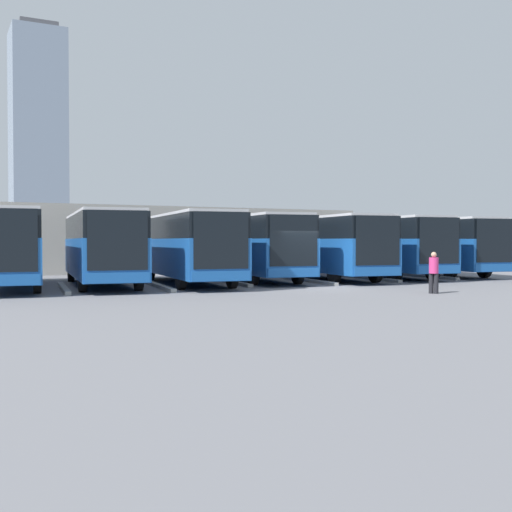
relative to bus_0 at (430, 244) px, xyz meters
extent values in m
plane|color=slate|center=(11.88, 6.05, -1.86)|extent=(600.00, 600.00, 0.00)
cube|color=#19519E|center=(0.00, -0.02, -0.55)|extent=(3.87, 11.53, 1.72)
cube|color=black|center=(0.00, -0.02, 0.83)|extent=(3.81, 11.36, 1.05)
cube|color=black|center=(0.66, 5.61, 0.22)|extent=(2.24, 0.30, 2.27)
cube|color=#19519E|center=(0.67, 5.62, -1.19)|extent=(2.42, 0.35, 0.40)
cube|color=silver|center=(0.00, -0.02, 1.42)|extent=(3.72, 11.07, 0.12)
cylinder|color=black|center=(-0.71, 3.60, -1.35)|extent=(0.42, 1.05, 1.02)
cylinder|color=black|center=(1.53, 3.33, -1.35)|extent=(0.42, 1.05, 1.02)
cylinder|color=black|center=(-1.54, -3.37, -1.35)|extent=(0.42, 1.05, 1.02)
cylinder|color=black|center=(0.71, -3.63, -1.35)|extent=(0.42, 1.05, 1.02)
cube|color=#9E9E99|center=(1.98, 1.68, -1.78)|extent=(0.97, 6.18, 0.15)
cube|color=#19519E|center=(3.96, 0.24, -0.55)|extent=(3.87, 11.53, 1.72)
cube|color=black|center=(3.96, 0.24, 0.83)|extent=(3.81, 11.36, 1.05)
cube|color=black|center=(4.63, 5.87, 0.22)|extent=(2.24, 0.30, 2.27)
cube|color=#19519E|center=(4.63, 5.87, -1.19)|extent=(2.42, 0.35, 0.40)
cube|color=silver|center=(3.96, 0.24, 1.42)|extent=(3.72, 11.07, 0.12)
cylinder|color=black|center=(3.25, 3.85, -1.35)|extent=(0.42, 1.05, 1.02)
cylinder|color=black|center=(5.49, 3.59, -1.35)|extent=(0.42, 1.05, 1.02)
cylinder|color=black|center=(2.42, -3.11, -1.35)|extent=(0.42, 1.05, 1.02)
cylinder|color=black|center=(4.67, -3.38, -1.35)|extent=(0.42, 1.05, 1.02)
cube|color=#9E9E99|center=(5.94, 1.93, -1.78)|extent=(0.97, 6.18, 0.15)
cube|color=#19519E|center=(7.92, 0.58, -0.55)|extent=(3.87, 11.53, 1.72)
cube|color=black|center=(7.92, 0.58, 0.83)|extent=(3.81, 11.36, 1.05)
cube|color=black|center=(8.59, 6.21, 0.22)|extent=(2.24, 0.30, 2.27)
cube|color=#19519E|center=(8.59, 6.21, -1.19)|extent=(2.42, 0.35, 0.40)
cube|color=silver|center=(7.92, 0.58, 1.42)|extent=(3.72, 11.07, 0.12)
cylinder|color=black|center=(7.21, 4.19, -1.35)|extent=(0.42, 1.05, 1.02)
cylinder|color=black|center=(9.45, 3.93, -1.35)|extent=(0.42, 1.05, 1.02)
cylinder|color=black|center=(6.38, -2.77, -1.35)|extent=(0.42, 1.05, 1.02)
cylinder|color=black|center=(8.63, -3.04, -1.35)|extent=(0.42, 1.05, 1.02)
cube|color=#9E9E99|center=(9.90, 2.28, -1.78)|extent=(0.97, 6.18, 0.15)
cube|color=#19519E|center=(11.88, -0.20, -0.55)|extent=(3.87, 11.53, 1.72)
cube|color=black|center=(11.88, -0.20, 0.83)|extent=(3.81, 11.36, 1.05)
cube|color=black|center=(12.55, 5.43, 0.22)|extent=(2.24, 0.30, 2.27)
cube|color=#19519E|center=(12.55, 5.44, -1.19)|extent=(2.42, 0.35, 0.40)
cube|color=silver|center=(11.88, -0.20, 1.42)|extent=(3.72, 11.07, 0.12)
cylinder|color=black|center=(11.17, 3.42, -1.35)|extent=(0.42, 1.05, 1.02)
cylinder|color=black|center=(13.41, 3.15, -1.35)|extent=(0.42, 1.05, 1.02)
cylinder|color=black|center=(10.35, -3.55, -1.35)|extent=(0.42, 1.05, 1.02)
cylinder|color=black|center=(12.59, -3.81, -1.35)|extent=(0.42, 1.05, 1.02)
cube|color=#9E9E99|center=(13.86, 1.50, -1.78)|extent=(0.97, 6.18, 0.15)
cube|color=#19519E|center=(15.84, 0.97, -0.55)|extent=(3.87, 11.53, 1.72)
cube|color=black|center=(15.84, 0.97, 0.83)|extent=(3.81, 11.36, 1.05)
cube|color=black|center=(16.51, 6.60, 0.22)|extent=(2.24, 0.30, 2.27)
cube|color=#19519E|center=(16.51, 6.60, -1.19)|extent=(2.42, 0.35, 0.40)
cube|color=silver|center=(15.84, 0.97, 1.42)|extent=(3.72, 11.07, 0.12)
cylinder|color=black|center=(15.13, 4.58, -1.35)|extent=(0.42, 1.05, 1.02)
cylinder|color=black|center=(17.38, 4.31, -1.35)|extent=(0.42, 1.05, 1.02)
cylinder|color=black|center=(14.31, -2.38, -1.35)|extent=(0.42, 1.05, 1.02)
cylinder|color=black|center=(16.55, -2.65, -1.35)|extent=(0.42, 1.05, 1.02)
cube|color=#9E9E99|center=(17.82, 2.66, -1.78)|extent=(0.97, 6.18, 0.15)
cube|color=#19519E|center=(19.80, 0.34, -0.55)|extent=(3.87, 11.53, 1.72)
cube|color=black|center=(19.80, 0.34, 0.83)|extent=(3.81, 11.36, 1.05)
cube|color=black|center=(20.47, 5.97, 0.22)|extent=(2.24, 0.30, 2.27)
cube|color=#19519E|center=(20.47, 5.98, -1.19)|extent=(2.42, 0.35, 0.40)
cube|color=silver|center=(19.80, 0.34, 1.42)|extent=(3.72, 11.07, 0.12)
cylinder|color=black|center=(19.09, 3.96, -1.35)|extent=(0.42, 1.05, 1.02)
cylinder|color=black|center=(21.34, 3.69, -1.35)|extent=(0.42, 1.05, 1.02)
cylinder|color=black|center=(18.27, -3.01, -1.35)|extent=(0.42, 1.05, 1.02)
cylinder|color=black|center=(20.51, -3.27, -1.35)|extent=(0.42, 1.05, 1.02)
cube|color=#9E9E99|center=(21.78, 2.04, -1.78)|extent=(0.97, 6.18, 0.15)
cube|color=#19519E|center=(23.76, -0.02, -0.55)|extent=(3.87, 11.53, 1.72)
cube|color=black|center=(23.76, -0.02, 0.83)|extent=(3.81, 11.36, 1.05)
cube|color=black|center=(24.43, 5.62, 0.22)|extent=(2.24, 0.30, 2.27)
cube|color=#19519E|center=(24.43, 5.62, -1.19)|extent=(2.42, 0.35, 0.40)
cube|color=silver|center=(23.76, -0.02, 1.42)|extent=(3.72, 11.07, 0.12)
cylinder|color=black|center=(23.05, 3.60, -1.35)|extent=(0.42, 1.05, 1.02)
cylinder|color=black|center=(22.23, -3.36, -1.35)|extent=(0.42, 1.05, 1.02)
cylinder|color=black|center=(9.14, 10.64, -1.46)|extent=(0.25, 0.25, 0.79)
cylinder|color=black|center=(9.24, 10.47, -1.46)|extent=(0.25, 0.25, 0.79)
cylinder|color=#D13375|center=(9.19, 10.56, -0.76)|extent=(0.49, 0.49, 0.62)
sphere|color=tan|center=(9.19, 10.56, -0.34)|extent=(0.21, 0.21, 0.21)
cube|color=#A8A399|center=(11.88, -15.52, 0.30)|extent=(26.33, 11.40, 4.33)
cube|color=silver|center=(11.88, -22.72, 2.22)|extent=(26.33, 3.00, 0.24)
cylinder|color=slate|center=(2.66, -23.82, 0.18)|extent=(0.20, 0.20, 4.08)
cylinder|color=slate|center=(21.10, -23.82, 0.18)|extent=(0.20, 0.20, 4.08)
cube|color=#7F8EA3|center=(-7.28, -220.68, 38.14)|extent=(19.24, 19.24, 79.99)
cube|color=#4C4C51|center=(-7.28, -220.68, 79.33)|extent=(13.47, 13.47, 2.40)
camera|label=1|loc=(26.53, 29.84, 0.19)|focal=45.00mm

